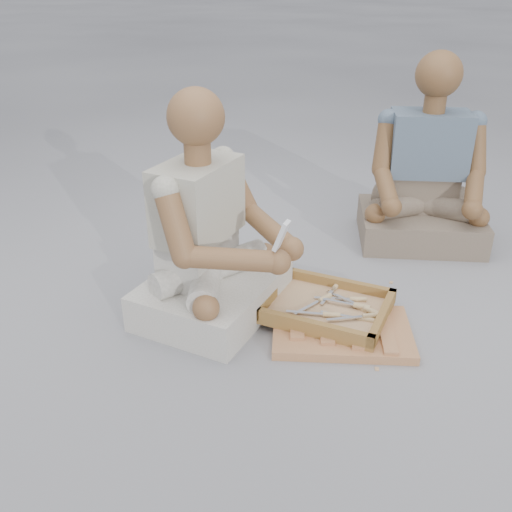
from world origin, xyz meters
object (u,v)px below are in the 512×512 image
(craftsman, at_px, (209,243))
(companion, at_px, (425,182))
(tool_tray, at_px, (326,307))
(carved_panel, at_px, (342,332))

(craftsman, relative_size, companion, 0.96)
(tool_tray, height_order, companion, companion)
(carved_panel, distance_m, craftsman, 0.64)
(carved_panel, bearing_deg, craftsman, 175.61)
(tool_tray, relative_size, craftsman, 0.59)
(companion, bearing_deg, tool_tray, 58.90)
(carved_panel, xyz_separation_m, companion, (0.28, 1.03, 0.31))
(tool_tray, relative_size, companion, 0.57)
(tool_tray, xyz_separation_m, craftsman, (-0.48, -0.06, 0.26))
(carved_panel, relative_size, craftsman, 0.58)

